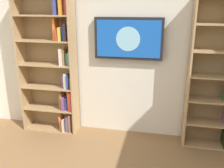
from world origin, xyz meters
TOP-DOWN VIEW (x-y plane):
  - wall_back at (0.00, -2.23)m, footprint 4.52×0.06m
  - bookshelf_right at (1.07, -2.06)m, footprint 0.82×0.28m
  - wall_mounted_tv at (0.01, -2.15)m, footprint 0.93×0.07m

SIDE VIEW (x-z plane):
  - bookshelf_right at x=1.07m, z-range -0.01..2.04m
  - wall_back at x=0.00m, z-range 0.00..2.70m
  - wall_mounted_tv at x=0.01m, z-range 1.13..1.69m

